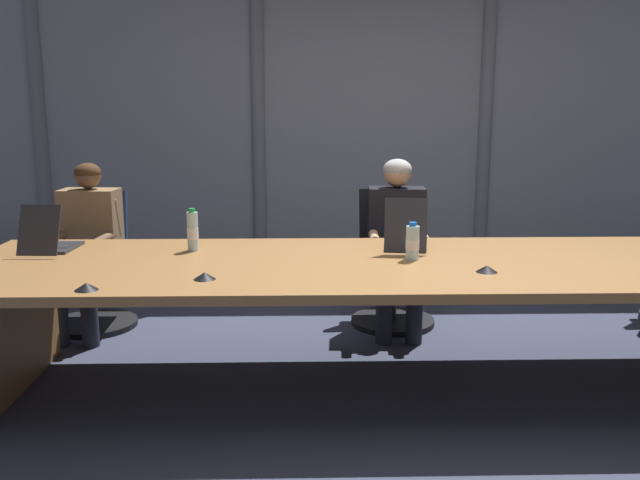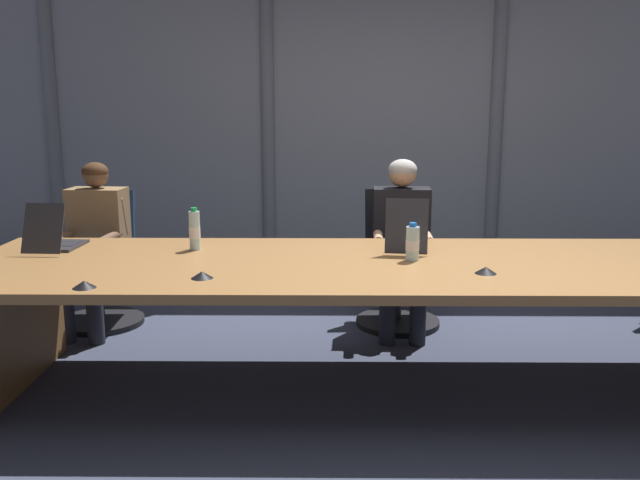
% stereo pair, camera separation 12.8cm
% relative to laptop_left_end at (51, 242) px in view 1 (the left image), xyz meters
% --- Properties ---
extents(ground_plane, '(15.24, 15.24, 0.00)m').
position_rel_laptop_left_end_xyz_m(ground_plane, '(2.10, -0.30, -0.78)').
color(ground_plane, '#383D51').
extents(conference_table, '(4.96, 1.30, 0.72)m').
position_rel_laptop_left_end_xyz_m(conference_table, '(2.10, -0.30, -0.18)').
color(conference_table, olive).
rests_on(conference_table, ground_plane).
extents(curtain_backdrop, '(7.62, 0.17, 2.94)m').
position_rel_laptop_left_end_xyz_m(curtain_backdrop, '(2.10, 2.26, 0.69)').
color(curtain_backdrop, gray).
rests_on(curtain_backdrop, ground_plane).
extents(laptop_left_end, '(0.25, 0.43, 0.29)m').
position_rel_laptop_left_end_xyz_m(laptop_left_end, '(0.00, 0.00, 0.00)').
color(laptop_left_end, '#2D2D33').
rests_on(laptop_left_end, conference_table).
extents(laptop_left_mid, '(0.29, 0.41, 0.32)m').
position_rel_laptop_left_end_xyz_m(laptop_left_mid, '(2.06, 0.01, 0.01)').
color(laptop_left_mid, '#2D2D33').
rests_on(laptop_left_mid, conference_table).
extents(office_chair_left_end, '(0.60, 0.60, 0.95)m').
position_rel_laptop_left_end_xyz_m(office_chair_left_end, '(-0.04, 0.84, -0.43)').
color(office_chair_left_end, navy).
rests_on(office_chair_left_end, ground_plane).
extents(office_chair_left_mid, '(0.60, 0.60, 0.96)m').
position_rel_laptop_left_end_xyz_m(office_chair_left_mid, '(2.11, 0.84, -0.42)').
color(office_chair_left_mid, black).
rests_on(office_chair_left_mid, ground_plane).
extents(person_left_end, '(0.42, 0.57, 1.17)m').
position_rel_laptop_left_end_xyz_m(person_left_end, '(-0.01, 0.68, -0.12)').
color(person_left_end, olive).
rests_on(person_left_end, ground_plane).
extents(person_left_mid, '(0.42, 0.56, 1.19)m').
position_rel_laptop_left_end_xyz_m(person_left_mid, '(2.11, 0.69, -0.10)').
color(person_left_mid, black).
rests_on(person_left_mid, ground_plane).
extents(water_bottle_primary, '(0.07, 0.07, 0.25)m').
position_rel_laptop_left_end_xyz_m(water_bottle_primary, '(0.82, 0.00, 0.06)').
color(water_bottle_primary, silver).
rests_on(water_bottle_primary, conference_table).
extents(water_bottle_secondary, '(0.07, 0.07, 0.21)m').
position_rel_laptop_left_end_xyz_m(water_bottle_secondary, '(2.06, -0.26, 0.04)').
color(water_bottle_secondary, silver).
rests_on(water_bottle_secondary, conference_table).
extents(conference_mic_left_side, '(0.11, 0.11, 0.03)m').
position_rel_laptop_left_end_xyz_m(conference_mic_left_side, '(0.46, -0.84, -0.04)').
color(conference_mic_left_side, black).
rests_on(conference_mic_left_side, conference_table).
extents(conference_mic_middle, '(0.11, 0.11, 0.03)m').
position_rel_laptop_left_end_xyz_m(conference_mic_middle, '(2.40, -0.55, -0.04)').
color(conference_mic_middle, black).
rests_on(conference_mic_middle, conference_table).
extents(conference_mic_right_side, '(0.11, 0.11, 0.03)m').
position_rel_laptop_left_end_xyz_m(conference_mic_right_side, '(0.98, -0.66, -0.04)').
color(conference_mic_right_side, black).
rests_on(conference_mic_right_side, conference_table).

